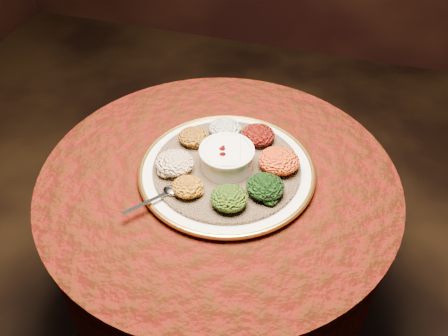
# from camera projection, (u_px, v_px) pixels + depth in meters

# --- Properties ---
(table) EXTENTS (0.96, 0.96, 0.73)m
(table) POSITION_uv_depth(u_px,v_px,m) (219.00, 222.00, 1.44)
(table) COLOR black
(table) RESTS_ON ground
(platter) EXTENTS (0.57, 0.57, 0.02)m
(platter) POSITION_uv_depth(u_px,v_px,m) (227.00, 171.00, 1.32)
(platter) COLOR white
(platter) RESTS_ON table
(injera) EXTENTS (0.47, 0.47, 0.01)m
(injera) POSITION_uv_depth(u_px,v_px,m) (227.00, 168.00, 1.31)
(injera) COLOR olive
(injera) RESTS_ON platter
(stew_bowl) EXTENTS (0.14, 0.14, 0.06)m
(stew_bowl) POSITION_uv_depth(u_px,v_px,m) (227.00, 157.00, 1.29)
(stew_bowl) COLOR silver
(stew_bowl) RESTS_ON injera
(spoon) EXTENTS (0.11, 0.13, 0.01)m
(spoon) POSITION_uv_depth(u_px,v_px,m) (168.00, 192.00, 1.23)
(spoon) COLOR silver
(spoon) RESTS_ON injera
(portion_ayib) EXTENTS (0.09, 0.08, 0.04)m
(portion_ayib) POSITION_uv_depth(u_px,v_px,m) (225.00, 128.00, 1.39)
(portion_ayib) COLOR silver
(portion_ayib) RESTS_ON injera
(portion_kitfo) EXTENTS (0.09, 0.09, 0.04)m
(portion_kitfo) POSITION_uv_depth(u_px,v_px,m) (258.00, 135.00, 1.37)
(portion_kitfo) COLOR black
(portion_kitfo) RESTS_ON injera
(portion_tikil) EXTENTS (0.11, 0.10, 0.05)m
(portion_tikil) POSITION_uv_depth(u_px,v_px,m) (279.00, 161.00, 1.29)
(portion_tikil) COLOR #B66D0F
(portion_tikil) RESTS_ON injera
(portion_gomen) EXTENTS (0.10, 0.09, 0.05)m
(portion_gomen) POSITION_uv_depth(u_px,v_px,m) (265.00, 187.00, 1.22)
(portion_gomen) COLOR black
(portion_gomen) RESTS_ON injera
(portion_mixveg) EXTENTS (0.09, 0.09, 0.04)m
(portion_mixveg) POSITION_uv_depth(u_px,v_px,m) (229.00, 198.00, 1.20)
(portion_mixveg) COLOR #A0250A
(portion_mixveg) RESTS_ON injera
(portion_kik) EXTENTS (0.08, 0.08, 0.04)m
(portion_kik) POSITION_uv_depth(u_px,v_px,m) (188.00, 187.00, 1.23)
(portion_kik) COLOR #B1660F
(portion_kik) RESTS_ON injera
(portion_timatim) EXTENTS (0.10, 0.10, 0.05)m
(portion_timatim) POSITION_uv_depth(u_px,v_px,m) (175.00, 163.00, 1.29)
(portion_timatim) COLOR maroon
(portion_timatim) RESTS_ON injera
(portion_shiro) EXTENTS (0.08, 0.08, 0.04)m
(portion_shiro) POSITION_uv_depth(u_px,v_px,m) (193.00, 137.00, 1.37)
(portion_shiro) COLOR #865710
(portion_shiro) RESTS_ON injera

